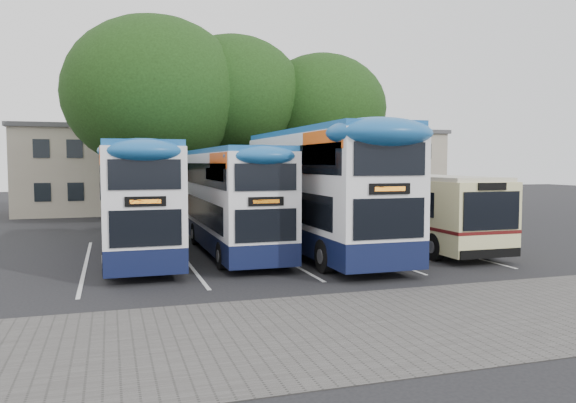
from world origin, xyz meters
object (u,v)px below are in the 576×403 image
Objects in this scene: tree_mid at (233,96)px; tree_right at (322,109)px; lamp_post at (348,141)px; tree_left at (155,94)px; bus_single at (413,206)px; bus_dd_right at (319,186)px; bus_dd_left at (137,196)px; bus_dd_mid at (232,196)px.

tree_right is at bearing -1.56° from tree_mid.
tree_left is (-13.34, -3.16, 2.39)m from lamp_post.
bus_single is at bearing -91.45° from tree_right.
bus_dd_right is (5.37, -12.09, -4.78)m from tree_left.
bus_dd_left is 7.02m from bus_dd_right.
tree_mid is at bearing 61.82° from bus_dd_left.
bus_single is (-3.36, -14.61, -3.34)m from lamp_post.
bus_dd_mid is at bearing 177.36° from bus_single.
tree_mid reaches higher than lamp_post.
bus_dd_left is at bearing 177.98° from bus_single.
tree_mid is 13.51m from bus_dd_right.
lamp_post is at bearing 77.06° from bus_single.
tree_right is (10.29, 0.34, -0.51)m from tree_left.
bus_single is at bearing 7.86° from bus_dd_right.
bus_dd_left is (-11.84, -11.38, -4.60)m from tree_right.
tree_right reaches higher than bus_dd_mid.
bus_dd_left is at bearing 179.31° from bus_dd_mid.
bus_single is (7.89, -0.36, -0.54)m from bus_dd_mid.
tree_mid reaches higher than bus_dd_mid.
tree_left reaches higher than bus_dd_mid.
tree_left is at bearing -178.11° from tree_right.
bus_dd_right is at bearing -111.57° from tree_right.
bus_dd_mid is (3.65, -0.04, -0.08)m from bus_dd_left.
tree_left is 16.24m from bus_single.
lamp_post reaches higher than bus_single.
bus_dd_left is (-14.90, -14.21, -2.72)m from lamp_post.
tree_left is at bearing 131.10° from bus_single.
bus_single is at bearing -102.94° from lamp_post.
bus_dd_right is at bearing -117.59° from lamp_post.
tree_left is 1.14× the size of tree_right.
tree_mid is 5.70m from tree_right.
tree_left is at bearing 113.97° from bus_dd_right.
tree_right is (5.66, -0.15, -0.59)m from tree_mid.
tree_left is 1.01× the size of bus_dd_right.
tree_left is 1.19× the size of bus_dd_mid.
bus_dd_mid is 7.92m from bus_single.
bus_dd_right is at bearing -66.03° from tree_left.
tree_left is 4.65m from tree_mid.
tree_mid is at bearing 93.41° from bus_dd_right.
bus_dd_right is at bearing -16.96° from bus_dd_mid.
lamp_post is at bearing 51.71° from bus_dd_mid.
tree_right is 0.89× the size of bus_dd_right.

